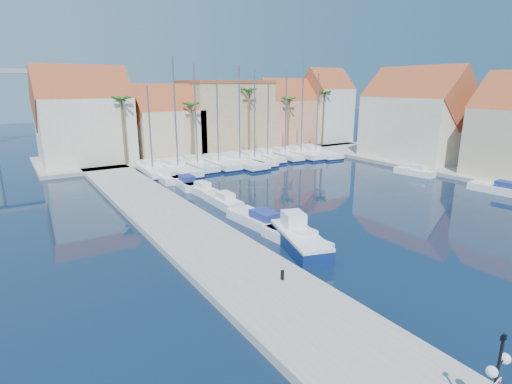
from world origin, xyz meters
TOP-DOWN VIEW (x-y plane):
  - ground at (0.00, 0.00)m, footprint 260.00×260.00m
  - quay_west at (-9.00, 13.50)m, footprint 6.00×77.00m
  - shore_north at (10.00, 48.00)m, footprint 54.00×16.00m
  - shore_east at (32.00, 15.00)m, footprint 12.00×60.00m
  - lamp_post at (-8.70, -9.21)m, footprint 1.25×0.42m
  - bollard at (-7.80, 2.73)m, footprint 0.21×0.21m
  - fishing_boat at (-3.43, 6.77)m, footprint 4.00×6.92m
  - motorboat_west_0 at (-3.26, 7.20)m, footprint 2.32×5.85m
  - motorboat_west_1 at (-3.22, 12.08)m, footprint 2.64×6.86m
  - motorboat_west_2 at (-3.06, 18.80)m, footprint 1.80×5.37m
  - motorboat_west_3 at (-3.07, 23.90)m, footprint 1.99×5.11m
  - motorboat_west_4 at (-3.17, 27.78)m, footprint 2.42×6.19m
  - motorboat_west_5 at (-3.96, 32.15)m, footprint 2.29×6.52m
  - motorboat_west_6 at (-3.43, 37.60)m, footprint 2.02×6.28m
  - motorboat_east_0 at (24.01, 6.81)m, footprint 2.50×6.31m
  - motorboat_east_1 at (24.01, 17.50)m, footprint 2.36×5.18m
  - sailboat_0 at (-4.25, 36.50)m, footprint 3.02×9.67m
  - sailboat_1 at (-1.22, 35.58)m, footprint 2.95×11.04m
  - sailboat_2 at (2.02, 36.50)m, footprint 2.63×9.88m
  - sailboat_3 at (5.09, 36.18)m, footprint 2.67×9.99m
  - sailboat_4 at (8.05, 35.48)m, footprint 3.78×11.96m
  - sailboat_5 at (10.84, 35.76)m, footprint 3.06×10.17m
  - sailboat_6 at (13.72, 36.46)m, footprint 2.74×8.53m
  - sailboat_7 at (16.91, 36.35)m, footprint 2.85×8.73m
  - sailboat_8 at (19.86, 36.17)m, footprint 2.65×9.92m
  - sailboat_9 at (22.82, 36.04)m, footprint 3.88×11.82m
  - building_0 at (-10.00, 47.00)m, footprint 12.30×9.00m
  - building_1 at (2.00, 47.00)m, footprint 10.30×8.00m
  - building_2 at (13.00, 48.00)m, footprint 14.20×10.20m
  - building_3 at (25.00, 47.00)m, footprint 10.30×8.00m
  - building_4 at (34.00, 46.00)m, footprint 8.30×8.00m
  - building_6 at (32.00, 24.00)m, footprint 9.00×14.30m
  - palm_0 at (-6.00, 42.00)m, footprint 2.60×2.60m
  - palm_1 at (4.00, 42.00)m, footprint 2.60×2.60m
  - palm_2 at (14.00, 42.00)m, footprint 2.60×2.60m
  - palm_3 at (22.00, 42.00)m, footprint 2.60×2.60m
  - palm_4 at (30.00, 42.00)m, footprint 2.60×2.60m

SIDE VIEW (x-z plane):
  - ground at x=0.00m, z-range 0.00..0.00m
  - quay_west at x=-9.00m, z-range 0.00..0.50m
  - shore_north at x=10.00m, z-range 0.00..0.50m
  - shore_east at x=32.00m, z-range 0.00..0.50m
  - motorboat_west_3 at x=-3.07m, z-range -0.19..1.21m
  - motorboat_west_4 at x=-3.17m, z-range -0.19..1.21m
  - motorboat_east_0 at x=24.01m, z-range -0.19..1.21m
  - motorboat_east_1 at x=24.01m, z-range -0.19..1.21m
  - motorboat_west_0 at x=-3.26m, z-range -0.19..1.21m
  - motorboat_west_1 at x=-3.22m, z-range -0.19..1.21m
  - motorboat_west_2 at x=-3.06m, z-range -0.19..1.21m
  - motorboat_west_5 at x=-3.96m, z-range -0.19..1.21m
  - motorboat_west_6 at x=-3.43m, z-range -0.19..1.21m
  - sailboat_9 at x=22.82m, z-range -5.92..7.06m
  - sailboat_3 at x=5.09m, z-range -5.08..6.22m
  - sailboat_0 at x=-4.25m, z-range -5.02..6.17m
  - sailboat_4 at x=8.05m, z-range -6.32..7.47m
  - sailboat_5 at x=10.84m, z-range -6.05..7.24m
  - sailboat_1 at x=-1.22m, z-range -6.70..7.89m
  - sailboat_6 at x=13.72m, z-range -5.22..6.42m
  - sailboat_2 at x=2.02m, z-range -6.36..7.57m
  - sailboat_8 at x=19.86m, z-range -6.82..8.06m
  - sailboat_7 at x=16.91m, z-range -6.02..7.27m
  - fishing_boat at x=-3.43m, z-range -0.39..1.91m
  - bollard at x=-7.80m, z-range 0.50..1.04m
  - lamp_post at x=-8.70m, z-range 1.08..4.76m
  - building_1 at x=2.00m, z-range -0.20..10.80m
  - building_3 at x=25.00m, z-range -0.14..11.86m
  - building_2 at x=13.00m, z-range 0.51..12.01m
  - building_6 at x=32.00m, z-range -0.23..13.27m
  - building_0 at x=-10.00m, z-range -0.23..13.27m
  - building_4 at x=34.00m, z-range -0.03..13.97m
  - palm_1 at x=4.00m, z-range 3.56..12.71m
  - palm_3 at x=22.00m, z-range 3.78..13.43m
  - palm_0 at x=-6.00m, z-range 4.00..14.15m
  - palm_4 at x=30.00m, z-range 4.22..14.87m
  - palm_2 at x=14.00m, z-range 4.44..15.59m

